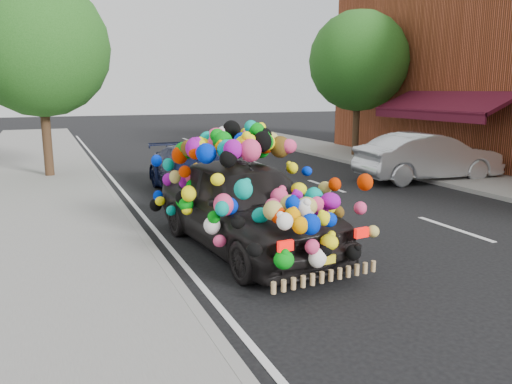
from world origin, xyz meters
TOP-DOWN VIEW (x-y plane):
  - ground at (0.00, 0.00)m, footprint 100.00×100.00m
  - sidewalk at (-4.30, 0.00)m, footprint 4.00×60.00m
  - kerb at (-2.35, 0.00)m, footprint 0.15×60.00m
  - footpath_far at (8.20, 3.00)m, footprint 3.00×40.00m
  - lane_markings at (3.60, 0.00)m, footprint 6.00×50.00m
  - tree_near_sidewalk at (-3.80, 9.50)m, footprint 4.20×4.20m
  - tree_far_b at (8.00, 10.00)m, footprint 4.00×4.00m
  - plush_art_car at (-0.74, 0.56)m, footprint 2.69×5.04m
  - navy_sedan at (-0.24, 5.54)m, footprint 1.85×4.33m
  - silver_hatchback at (6.97, 4.57)m, footprint 4.61×2.03m

SIDE VIEW (x-z plane):
  - ground at x=0.00m, z-range 0.00..0.00m
  - lane_markings at x=3.60m, z-range 0.00..0.01m
  - sidewalk at x=-4.30m, z-range 0.00..0.12m
  - footpath_far at x=8.20m, z-range 0.00..0.12m
  - kerb at x=-2.35m, z-range 0.00..0.13m
  - navy_sedan at x=-0.24m, z-range 0.00..1.24m
  - silver_hatchback at x=6.97m, z-range 0.00..1.47m
  - plush_art_car at x=-0.74m, z-range 0.03..2.27m
  - tree_far_b at x=8.00m, z-range 0.94..6.84m
  - tree_near_sidewalk at x=-3.80m, z-range 0.96..7.09m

